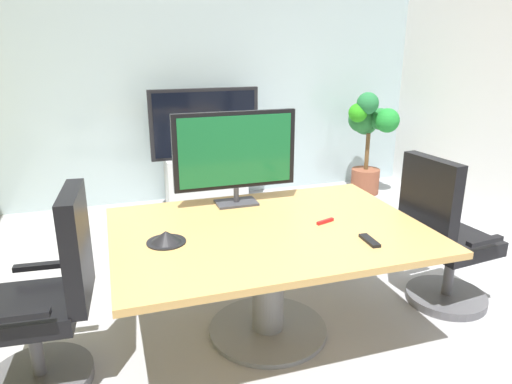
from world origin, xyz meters
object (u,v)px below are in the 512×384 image
object	(u,v)px
office_chair_left	(49,308)
tv_monitor	(235,153)
potted_plant	(369,132)
conference_table	(268,254)
conference_phone	(166,238)
remote_control	(370,240)
wall_display_unit	(206,166)
office_chair_right	(443,245)

from	to	relation	value
office_chair_left	tv_monitor	world-z (taller)	tv_monitor
tv_monitor	potted_plant	size ratio (longest dim) A/B	0.68
office_chair_left	tv_monitor	xyz separation A→B (m)	(1.19, 0.57, 0.63)
conference_table	conference_phone	world-z (taller)	conference_phone
conference_table	remote_control	size ratio (longest dim) A/B	10.91
remote_control	conference_table	bearing A→B (deg)	144.34
remote_control	potted_plant	bearing A→B (deg)	62.00
tv_monitor	wall_display_unit	bearing A→B (deg)	83.82
potted_plant	office_chair_left	bearing A→B (deg)	-143.66
conference_table	potted_plant	xyz separation A→B (m)	(2.11, 2.40, 0.20)
wall_display_unit	conference_table	bearing A→B (deg)	-93.50
office_chair_right	remote_control	xyz separation A→B (m)	(-0.78, -0.32, 0.28)
wall_display_unit	conference_phone	distance (m)	2.74
office_chair_right	conference_phone	size ratio (longest dim) A/B	4.95
office_chair_right	remote_control	size ratio (longest dim) A/B	6.41
potted_plant	conference_table	bearing A→B (deg)	-131.34
tv_monitor	conference_phone	size ratio (longest dim) A/B	3.82
remote_control	office_chair_left	bearing A→B (deg)	172.99
conference_table	conference_phone	xyz separation A→B (m)	(-0.62, -0.03, 0.20)
conference_phone	wall_display_unit	bearing A→B (deg)	73.45
wall_display_unit	remote_control	xyz separation A→B (m)	(0.31, -2.95, 0.29)
conference_phone	remote_control	size ratio (longest dim) A/B	1.29
remote_control	wall_display_unit	bearing A→B (deg)	98.67
office_chair_right	wall_display_unit	distance (m)	2.85
potted_plant	conference_phone	bearing A→B (deg)	-138.34
tv_monitor	office_chair_right	bearing A→B (deg)	-22.33
wall_display_unit	potted_plant	xyz separation A→B (m)	(1.95, -0.18, 0.31)
conference_table	conference_phone	size ratio (longest dim) A/B	8.43
conference_table	potted_plant	size ratio (longest dim) A/B	1.50
office_chair_right	tv_monitor	world-z (taller)	tv_monitor
potted_plant	conference_phone	distance (m)	3.65
office_chair_right	potted_plant	xyz separation A→B (m)	(0.85, 2.45, 0.30)
tv_monitor	conference_phone	xyz separation A→B (m)	(-0.55, -0.52, -0.33)
wall_display_unit	conference_phone	bearing A→B (deg)	-106.55
conference_phone	tv_monitor	bearing A→B (deg)	43.38
tv_monitor	remote_control	bearing A→B (deg)	-58.01
potted_plant	remote_control	xyz separation A→B (m)	(-1.64, -2.77, -0.02)
tv_monitor	potted_plant	world-z (taller)	tv_monitor
office_chair_left	potted_plant	bearing A→B (deg)	130.81
wall_display_unit	potted_plant	size ratio (longest dim) A/B	1.06
conference_phone	remote_control	world-z (taller)	conference_phone
office_chair_right	conference_phone	world-z (taller)	office_chair_right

